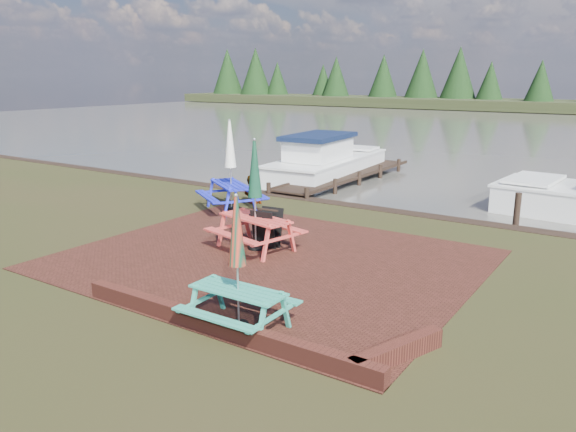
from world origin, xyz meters
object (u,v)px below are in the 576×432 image
(chalkboard, at_px, (267,228))
(boat_jetty, at_px, (326,164))
(picnic_table_teal, at_px, (238,283))
(jetty, at_px, (345,175))
(picnic_table_blue, at_px, (231,180))
(person, at_px, (252,175))
(picnic_table_red, at_px, (255,212))

(chalkboard, distance_m, boat_jetty, 10.73)
(picnic_table_teal, bearing_deg, boat_jetty, 114.03)
(jetty, xyz_separation_m, boat_jetty, (-1.14, 0.40, 0.33))
(picnic_table_blue, relative_size, person, 1.48)
(picnic_table_teal, xyz_separation_m, jetty, (-5.15, 13.48, -0.68))
(jetty, height_order, person, person)
(picnic_table_blue, xyz_separation_m, person, (-0.08, 1.21, -0.04))
(picnic_table_red, relative_size, person, 1.42)
(picnic_table_blue, bearing_deg, picnic_table_teal, -17.12)
(jetty, bearing_deg, picnic_table_red, -74.25)
(picnic_table_blue, bearing_deg, chalkboard, -5.67)
(picnic_table_teal, xyz_separation_m, picnic_table_red, (-2.38, 3.66, 0.14))
(picnic_table_red, relative_size, picnic_table_blue, 0.95)
(picnic_table_blue, height_order, chalkboard, picnic_table_blue)
(picnic_table_blue, distance_m, boat_jetty, 7.44)
(boat_jetty, bearing_deg, picnic_table_teal, -69.46)
(picnic_table_teal, relative_size, jetty, 0.25)
(picnic_table_blue, distance_m, person, 1.21)
(picnic_table_red, bearing_deg, jetty, 118.79)
(picnic_table_blue, bearing_deg, picnic_table_red, -9.87)
(chalkboard, distance_m, jetty, 9.98)
(chalkboard, relative_size, person, 0.52)
(picnic_table_red, height_order, jetty, picnic_table_red)
(picnic_table_teal, xyz_separation_m, chalkboard, (-2.23, 3.94, -0.30))
(picnic_table_red, bearing_deg, chalkboard, 75.25)
(picnic_table_teal, relative_size, person, 1.21)
(picnic_table_blue, bearing_deg, boat_jetty, 129.40)
(picnic_table_blue, xyz_separation_m, chalkboard, (3.21, -2.56, -0.48))
(jetty, distance_m, boat_jetty, 1.25)
(person, bearing_deg, chalkboard, 132.38)
(picnic_table_teal, height_order, boat_jetty, picnic_table_teal)
(chalkboard, bearing_deg, picnic_table_blue, 135.83)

